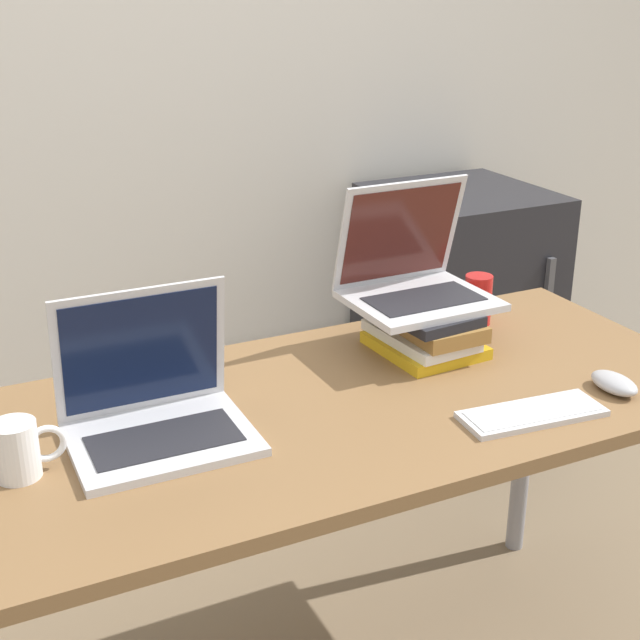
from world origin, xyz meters
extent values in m
cube|color=silver|center=(0.00, 1.72, 1.35)|extent=(8.00, 0.05, 2.70)
cube|color=brown|center=(0.00, 0.36, 0.76)|extent=(1.62, 0.72, 0.03)
cylinder|color=gray|center=(0.75, 0.66, 0.37)|extent=(0.05, 0.05, 0.75)
cube|color=silver|center=(-0.36, 0.34, 0.79)|extent=(0.33, 0.26, 0.02)
cube|color=#232328|center=(-0.36, 0.33, 0.80)|extent=(0.27, 0.14, 0.00)
cube|color=silver|center=(-0.36, 0.45, 0.92)|extent=(0.33, 0.05, 0.25)
cube|color=#0F1938|center=(-0.36, 0.45, 0.92)|extent=(0.29, 0.04, 0.22)
cube|color=gold|center=(0.30, 0.49, 0.79)|extent=(0.22, 0.24, 0.03)
cube|color=white|center=(0.29, 0.50, 0.82)|extent=(0.18, 0.26, 0.02)
cube|color=olive|center=(0.31, 0.49, 0.85)|extent=(0.16, 0.26, 0.03)
cube|color=black|center=(0.29, 0.49, 0.88)|extent=(0.19, 0.25, 0.02)
cube|color=silver|center=(0.29, 0.51, 0.89)|extent=(0.31, 0.26, 0.02)
cube|color=#232328|center=(0.29, 0.50, 0.90)|extent=(0.25, 0.14, 0.00)
cube|color=silver|center=(0.29, 0.61, 1.03)|extent=(0.31, 0.08, 0.25)
cube|color=#4C1E19|center=(0.29, 0.60, 1.03)|extent=(0.28, 0.07, 0.22)
cube|color=silver|center=(0.31, 0.13, 0.79)|extent=(0.29, 0.13, 0.01)
cube|color=silver|center=(0.31, 0.13, 0.79)|extent=(0.27, 0.11, 0.00)
ellipsoid|color=#B2B2B7|center=(0.53, 0.15, 0.80)|extent=(0.07, 0.11, 0.04)
cylinder|color=white|center=(-0.61, 0.34, 0.83)|extent=(0.08, 0.08, 0.10)
torus|color=white|center=(-0.56, 0.34, 0.83)|extent=(0.07, 0.01, 0.07)
cylinder|color=red|center=(0.50, 0.58, 0.84)|extent=(0.07, 0.07, 0.12)
cube|color=#232328|center=(0.99, 1.37, 0.44)|extent=(0.55, 0.55, 0.88)
cube|color=#4C4C51|center=(1.16, 1.09, 0.49)|extent=(0.02, 0.02, 0.44)
camera|label=1|loc=(-0.72, -1.06, 1.59)|focal=50.00mm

